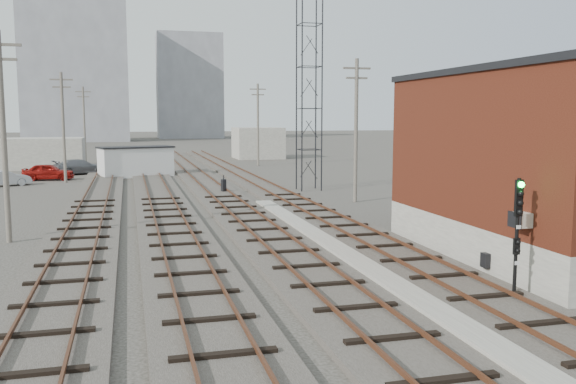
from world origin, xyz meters
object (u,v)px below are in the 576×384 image
object	(u,v)px
site_trailer	(136,161)
car_silver	(5,178)
car_grey	(80,167)
signal_mast	(517,230)
car_red	(48,172)
switch_stand	(224,186)

from	to	relation	value
site_trailer	car_silver	distance (m)	11.33
site_trailer	car_grey	distance (m)	6.31
signal_mast	car_red	distance (m)	43.81
signal_mast	car_grey	xyz separation A→B (m)	(-15.56, 45.01, -1.35)
site_trailer	switch_stand	bearing A→B (deg)	-84.75
car_red	car_silver	size ratio (longest dim) A/B	1.14
signal_mast	site_trailer	bearing A→B (deg)	104.23
site_trailer	car_red	size ratio (longest dim) A/B	1.67
signal_mast	car_silver	world-z (taller)	signal_mast
switch_stand	site_trailer	size ratio (longest dim) A/B	0.18
signal_mast	car_red	size ratio (longest dim) A/B	0.86
switch_stand	car_red	size ratio (longest dim) A/B	0.29
signal_mast	site_trailer	world-z (taller)	signal_mast
car_silver	signal_mast	bearing A→B (deg)	-171.91
switch_stand	car_grey	bearing A→B (deg)	97.44
car_red	car_grey	xyz separation A→B (m)	(2.25, 5.01, -0.01)
switch_stand	car_red	world-z (taller)	car_red
car_red	car_silver	xyz separation A→B (m)	(-2.70, -3.90, -0.11)
car_red	car_grey	world-z (taller)	car_red
signal_mast	car_silver	bearing A→B (deg)	119.60
signal_mast	switch_stand	size ratio (longest dim) A/B	2.91
signal_mast	car_grey	world-z (taller)	signal_mast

